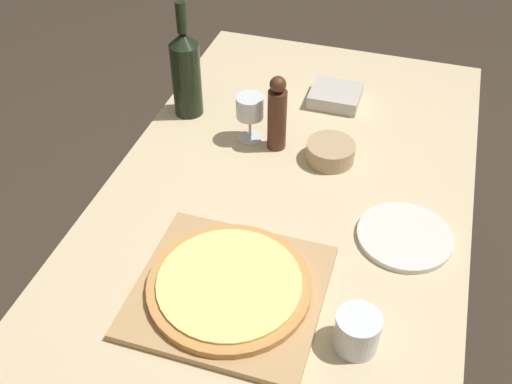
% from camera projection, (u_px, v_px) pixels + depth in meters
% --- Properties ---
extents(ground_plane, '(12.00, 12.00, 0.00)m').
position_uv_depth(ground_plane, '(276.00, 367.00, 1.98)').
color(ground_plane, '#382D23').
extents(dining_table, '(0.91, 1.62, 0.75)m').
position_uv_depth(dining_table, '(282.00, 225.00, 1.54)').
color(dining_table, '#CCB78E').
rests_on(dining_table, ground_plane).
extents(cutting_board, '(0.39, 0.37, 0.02)m').
position_uv_depth(cutting_board, '(230.00, 291.00, 1.26)').
color(cutting_board, tan).
rests_on(cutting_board, dining_table).
extents(pizza, '(0.35, 0.35, 0.02)m').
position_uv_depth(pizza, '(229.00, 285.00, 1.25)').
color(pizza, '#C68947').
rests_on(pizza, cutting_board).
extents(wine_bottle, '(0.08, 0.08, 0.34)m').
position_uv_depth(wine_bottle, '(186.00, 72.00, 1.68)').
color(wine_bottle, black).
rests_on(wine_bottle, dining_table).
extents(pepper_mill, '(0.05, 0.05, 0.22)m').
position_uv_depth(pepper_mill, '(277.00, 115.00, 1.58)').
color(pepper_mill, '#4C2819').
rests_on(pepper_mill, dining_table).
extents(wine_glass, '(0.08, 0.08, 0.14)m').
position_uv_depth(wine_glass, '(250.00, 109.00, 1.61)').
color(wine_glass, silver).
rests_on(wine_glass, dining_table).
extents(small_bowl, '(0.13, 0.13, 0.05)m').
position_uv_depth(small_bowl, '(330.00, 152.00, 1.59)').
color(small_bowl, tan).
rests_on(small_bowl, dining_table).
extents(drinking_tumbler, '(0.09, 0.09, 0.08)m').
position_uv_depth(drinking_tumbler, '(357.00, 331.00, 1.15)').
color(drinking_tumbler, silver).
rests_on(drinking_tumbler, dining_table).
extents(dinner_plate, '(0.22, 0.22, 0.01)m').
position_uv_depth(dinner_plate, '(405.00, 236.00, 1.38)').
color(dinner_plate, silver).
rests_on(dinner_plate, dining_table).
extents(food_container, '(0.15, 0.14, 0.04)m').
position_uv_depth(food_container, '(335.00, 96.00, 1.80)').
color(food_container, '#BCB7AD').
rests_on(food_container, dining_table).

